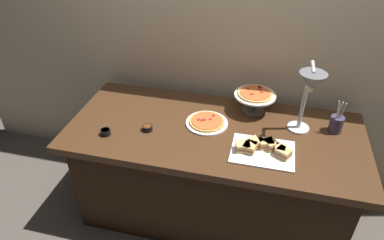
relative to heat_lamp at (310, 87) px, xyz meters
The scene contains 10 objects.
ground_plane 1.25m from the heat_lamp, behind, with size 8.00×8.00×0.00m, color #4C443D.
back_wall 0.71m from the heat_lamp, 137.48° to the left, with size 4.40×0.04×2.40m, color #C6B593.
buffet_table 0.91m from the heat_lamp, behind, with size 1.90×0.84×0.76m.
heat_lamp is the anchor object (origin of this frame).
pizza_plate_front 0.69m from the heat_lamp, behind, with size 0.28×0.28×0.03m.
pizza_plate_center 0.47m from the heat_lamp, 139.37° to the left, with size 0.28×0.28×0.15m.
sandwich_platter 0.44m from the heat_lamp, 140.66° to the right, with size 0.37×0.28×0.06m.
sauce_cup_near 1.25m from the heat_lamp, 168.74° to the right, with size 0.06×0.06×0.04m.
sauce_cup_far 1.01m from the heat_lamp, behind, with size 0.07×0.07×0.04m.
utensil_holder 0.41m from the heat_lamp, 32.41° to the left, with size 0.08×0.08×0.23m.
Camera 1 is at (0.28, -1.76, 2.07)m, focal length 32.10 mm.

